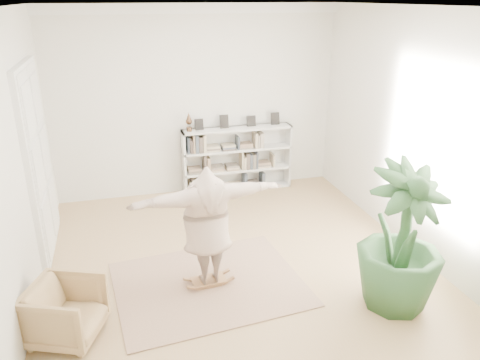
{
  "coord_description": "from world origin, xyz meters",
  "views": [
    {
      "loc": [
        -1.53,
        -5.81,
        3.72
      ],
      "look_at": [
        0.16,
        0.4,
        1.18
      ],
      "focal_mm": 35.0,
      "sensor_mm": 36.0,
      "label": 1
    }
  ],
  "objects_px": {
    "rocker_board": "(209,280)",
    "houseplant": "(401,239)",
    "person": "(207,223)",
    "bookshelf": "(237,160)",
    "armchair": "(66,312)"
  },
  "relations": [
    {
      "from": "rocker_board",
      "to": "houseplant",
      "type": "bearing_deg",
      "value": -30.34
    },
    {
      "from": "person",
      "to": "houseplant",
      "type": "xyz_separation_m",
      "value": [
        2.22,
        -1.04,
        -0.0
      ]
    },
    {
      "from": "bookshelf",
      "to": "person",
      "type": "distance_m",
      "value": 3.48
    },
    {
      "from": "armchair",
      "to": "houseplant",
      "type": "xyz_separation_m",
      "value": [
        4.01,
        -0.42,
        0.59
      ]
    },
    {
      "from": "person",
      "to": "bookshelf",
      "type": "bearing_deg",
      "value": -116.53
    },
    {
      "from": "person",
      "to": "houseplant",
      "type": "height_order",
      "value": "houseplant"
    },
    {
      "from": "armchair",
      "to": "person",
      "type": "distance_m",
      "value": 1.98
    },
    {
      "from": "rocker_board",
      "to": "person",
      "type": "distance_m",
      "value": 0.88
    },
    {
      "from": "bookshelf",
      "to": "rocker_board",
      "type": "relative_size",
      "value": 4.54
    },
    {
      "from": "rocker_board",
      "to": "person",
      "type": "height_order",
      "value": "person"
    },
    {
      "from": "armchair",
      "to": "person",
      "type": "relative_size",
      "value": 0.38
    },
    {
      "from": "rocker_board",
      "to": "bookshelf",
      "type": "bearing_deg",
      "value": 63.47
    },
    {
      "from": "bookshelf",
      "to": "rocker_board",
      "type": "height_order",
      "value": "bookshelf"
    },
    {
      "from": "armchair",
      "to": "rocker_board",
      "type": "relative_size",
      "value": 1.59
    },
    {
      "from": "bookshelf",
      "to": "houseplant",
      "type": "bearing_deg",
      "value": -77.29
    }
  ]
}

